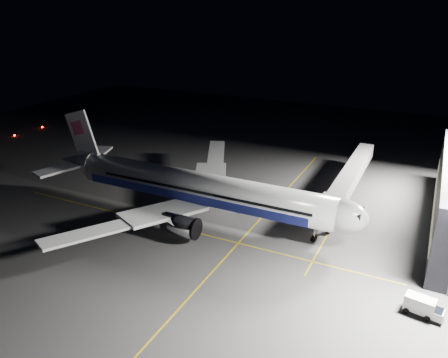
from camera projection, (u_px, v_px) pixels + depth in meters
name	position (u px, v px, depth m)	size (l,w,h in m)	color
ground	(201.00, 215.00, 78.15)	(200.00, 200.00, 0.00)	#4C4C4F
guide_line_main	(253.00, 227.00, 74.04)	(0.25, 80.00, 0.01)	gold
guide_line_cross	(184.00, 230.00, 73.16)	(70.00, 0.25, 0.01)	gold
guide_line_side	(337.00, 217.00, 77.42)	(0.25, 40.00, 0.01)	gold
airliner	(195.00, 188.00, 76.65)	(61.48, 54.22, 16.64)	silver
jet_bridge	(349.00, 178.00, 82.39)	(3.60, 34.40, 6.30)	#B2B2B7
service_truck	(423.00, 306.00, 52.82)	(4.77, 2.60, 2.31)	silver
baggage_tug	(239.00, 193.00, 85.21)	(2.49, 2.05, 1.73)	black
safety_cone_a	(241.00, 211.00, 78.90)	(0.40, 0.40, 0.59)	#EE580A
safety_cone_b	(241.00, 211.00, 78.90)	(0.37, 0.37, 0.56)	#EE580A
safety_cone_c	(208.00, 204.00, 81.67)	(0.42, 0.42, 0.63)	#EE580A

